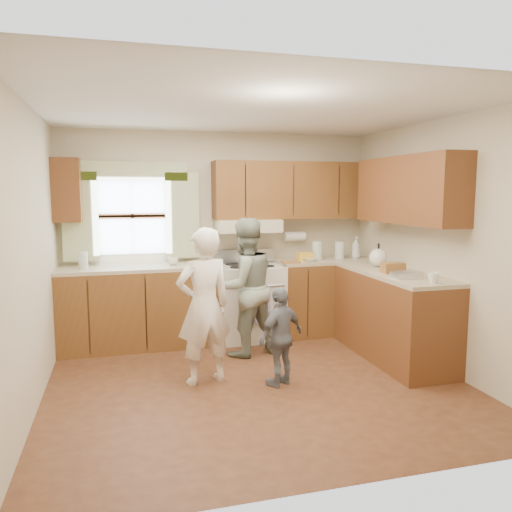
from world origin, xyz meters
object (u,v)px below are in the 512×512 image
object	(u,v)px
stove	(250,301)
child	(281,336)
woman_left	(204,306)
woman_right	(245,287)

from	to	relation	value
stove	child	bearing A→B (deg)	-93.59
stove	woman_left	xyz separation A→B (m)	(-0.77, -1.29, 0.27)
woman_left	woman_right	distance (m)	0.90
woman_left	child	distance (m)	0.77
stove	woman_right	distance (m)	0.68
child	stove	bearing A→B (deg)	-123.16
stove	woman_right	xyz separation A→B (m)	(-0.21, -0.59, 0.29)
stove	woman_left	world-z (taller)	woman_left
stove	woman_left	bearing A→B (deg)	-120.87
stove	child	size ratio (longest dim) A/B	1.16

